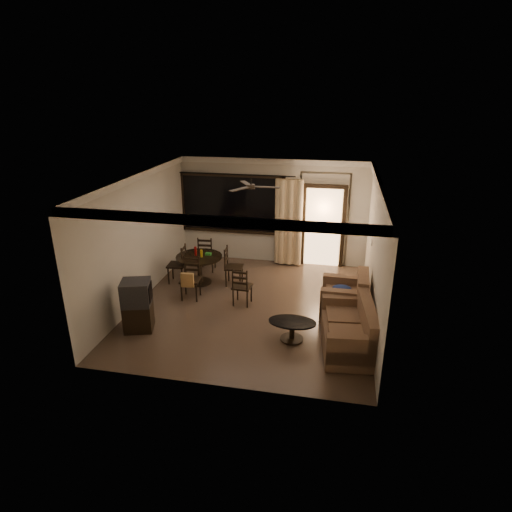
% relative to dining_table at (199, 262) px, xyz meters
% --- Properties ---
extents(ground, '(5.50, 5.50, 0.00)m').
position_rel_dining_table_xyz_m(ground, '(1.49, -0.97, -0.55)').
color(ground, '#7F6651').
rests_on(ground, ground).
extents(room_shell, '(5.50, 6.70, 5.50)m').
position_rel_dining_table_xyz_m(room_shell, '(2.08, 0.80, 1.28)').
color(room_shell, beige).
rests_on(room_shell, ground).
extents(dining_table, '(1.11, 1.11, 0.92)m').
position_rel_dining_table_xyz_m(dining_table, '(0.00, 0.00, 0.00)').
color(dining_table, black).
rests_on(dining_table, ground).
extents(dining_chair_west, '(0.45, 0.45, 0.95)m').
position_rel_dining_table_xyz_m(dining_chair_west, '(-0.55, -0.07, -0.27)').
color(dining_chair_west, black).
rests_on(dining_chair_west, ground).
extents(dining_chair_east, '(0.45, 0.45, 0.95)m').
position_rel_dining_table_xyz_m(dining_chair_east, '(0.83, 0.06, -0.27)').
color(dining_chair_east, black).
rests_on(dining_chair_east, ground).
extents(dining_chair_south, '(0.45, 0.51, 0.95)m').
position_rel_dining_table_xyz_m(dining_chair_south, '(0.07, -0.86, -0.25)').
color(dining_chair_south, black).
rests_on(dining_chair_south, ground).
extents(dining_chair_north, '(0.45, 0.45, 0.95)m').
position_rel_dining_table_xyz_m(dining_chair_north, '(-0.06, 0.78, -0.27)').
color(dining_chair_north, black).
rests_on(dining_chair_north, ground).
extents(tv_cabinet, '(0.65, 0.62, 1.03)m').
position_rel_dining_table_xyz_m(tv_cabinet, '(-0.49, -2.33, -0.03)').
color(tv_cabinet, black).
rests_on(tv_cabinet, ground).
extents(sofa, '(1.03, 1.71, 0.87)m').
position_rel_dining_table_xyz_m(sofa, '(3.59, -2.21, -0.20)').
color(sofa, '#3E1F1D').
rests_on(sofa, ground).
extents(armchair, '(0.95, 0.95, 0.93)m').
position_rel_dining_table_xyz_m(armchair, '(3.51, -0.97, -0.16)').
color(armchair, '#3E1F1D').
rests_on(armchair, ground).
extents(coffee_table, '(0.89, 0.54, 0.39)m').
position_rel_dining_table_xyz_m(coffee_table, '(2.52, -2.13, -0.29)').
color(coffee_table, black).
rests_on(coffee_table, ground).
extents(side_chair, '(0.42, 0.42, 0.89)m').
position_rel_dining_table_xyz_m(side_chair, '(1.27, -0.91, -0.29)').
color(side_chair, black).
rests_on(side_chair, ground).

